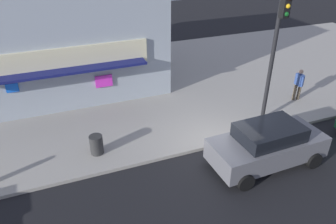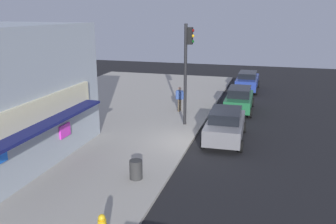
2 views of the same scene
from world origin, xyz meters
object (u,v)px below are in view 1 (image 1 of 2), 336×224
Objects in this scene: parked_car_grey at (267,145)px; trash_can at (96,145)px; traffic_light at (277,42)px; pedestrian at (299,83)px.

trash_can is at bearing 154.52° from parked_car_grey.
parked_car_grey is (-1.78, -2.55, -3.02)m from traffic_light.
pedestrian is (2.83, 1.14, -2.83)m from traffic_light.
traffic_light is 4.34m from parked_car_grey.
pedestrian reaches higher than parked_car_grey.
parked_car_grey is at bearing -125.01° from traffic_light.
pedestrian reaches higher than trash_can.
pedestrian is 5.91m from parked_car_grey.
parked_car_grey is (-4.61, -3.68, -0.19)m from pedestrian.
pedestrian is 0.38× the size of parked_car_grey.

